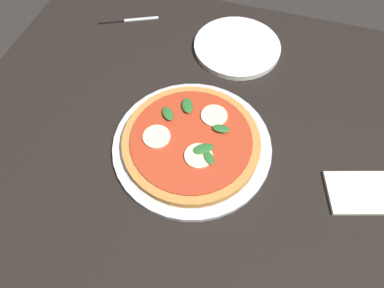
# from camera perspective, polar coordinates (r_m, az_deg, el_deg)

# --- Properties ---
(ground_plane) EXTENTS (6.00, 6.00, 0.00)m
(ground_plane) POSITION_cam_1_polar(r_m,az_deg,el_deg) (1.43, 1.04, -15.72)
(ground_plane) COLOR #2D2B28
(dining_table) EXTENTS (1.12, 0.95, 0.76)m
(dining_table) POSITION_cam_1_polar(r_m,az_deg,el_deg) (0.83, 1.73, -3.24)
(dining_table) COLOR black
(dining_table) RESTS_ON ground_plane
(serving_tray) EXTENTS (0.33, 0.33, 0.01)m
(serving_tray) POSITION_cam_1_polar(r_m,az_deg,el_deg) (0.72, 0.00, -0.17)
(serving_tray) COLOR silver
(serving_tray) RESTS_ON dining_table
(pizza) EXTENTS (0.29, 0.29, 0.03)m
(pizza) POSITION_cam_1_polar(r_m,az_deg,el_deg) (0.70, -0.14, 0.52)
(pizza) COLOR #C6843F
(pizza) RESTS_ON serving_tray
(plate_white) EXTENTS (0.22, 0.22, 0.01)m
(plate_white) POSITION_cam_1_polar(r_m,az_deg,el_deg) (0.92, 7.58, 15.89)
(plate_white) COLOR white
(plate_white) RESTS_ON dining_table
(napkin) EXTENTS (0.15, 0.12, 0.01)m
(napkin) POSITION_cam_1_polar(r_m,az_deg,el_deg) (0.75, 26.50, -7.31)
(napkin) COLOR white
(napkin) RESTS_ON dining_table
(knife) EXTENTS (0.15, 0.08, 0.01)m
(knife) POSITION_cam_1_polar(r_m,az_deg,el_deg) (1.01, -11.80, 19.65)
(knife) COLOR black
(knife) RESTS_ON dining_table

